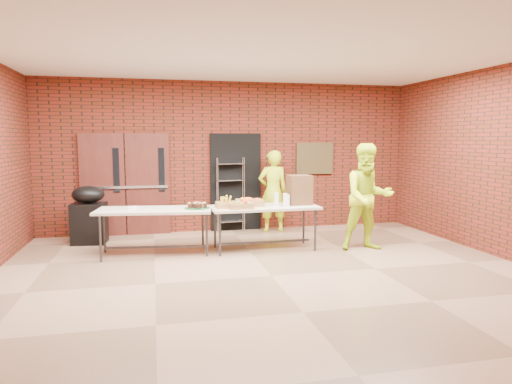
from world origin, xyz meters
TOP-DOWN VIEW (x-y plane):
  - room at (0.00, 0.00)m, footprint 8.08×7.08m
  - double_doors at (-2.20, 3.44)m, footprint 1.78×0.12m
  - dark_doorway at (0.10, 3.46)m, footprint 1.10×0.06m
  - bronze_plaque at (1.90, 3.45)m, footprint 0.85×0.04m
  - wire_rack at (-0.04, 3.32)m, footprint 0.61×0.27m
  - table_left at (-1.64, 1.65)m, footprint 2.02×1.05m
  - table_right at (0.29, 1.60)m, footprint 1.94×0.85m
  - basket_bananas at (-0.39, 1.57)m, footprint 0.40×0.31m
  - basket_oranges at (0.03, 1.67)m, footprint 0.47×0.36m
  - basket_apples at (-0.18, 1.40)m, footprint 0.40×0.31m
  - muffin_tray at (-0.91, 1.55)m, footprint 0.43×0.43m
  - napkin_box at (-1.99, 1.66)m, footprint 0.16×0.11m
  - coffee_dispenser at (0.96, 1.68)m, footprint 0.41×0.36m
  - cup_stack_front at (0.66, 1.54)m, footprint 0.08×0.08m
  - cup_stack_mid at (0.66, 1.43)m, footprint 0.07×0.07m
  - cup_stack_back at (0.51, 1.59)m, footprint 0.08×0.08m
  - covered_grill at (-2.85, 2.80)m, footprint 0.66×0.57m
  - volunteer_woman at (0.84, 3.10)m, footprint 0.65×0.43m
  - volunteer_man at (2.08, 1.18)m, footprint 0.99×0.81m

SIDE VIEW (x-z plane):
  - covered_grill at x=-2.85m, z-range 0.00..1.10m
  - table_right at x=0.29m, z-range 0.33..1.12m
  - table_left at x=-1.64m, z-range 0.33..1.12m
  - wire_rack at x=-0.04m, z-range 0.00..1.59m
  - napkin_box at x=-1.99m, z-range 0.79..0.85m
  - basket_bananas at x=-0.39m, z-range 0.78..0.90m
  - basket_apples at x=-0.18m, z-range 0.78..0.90m
  - muffin_tray at x=-0.91m, z-range 0.79..0.90m
  - basket_oranges at x=0.03m, z-range 0.78..0.92m
  - volunteer_woman at x=0.84m, z-range 0.00..1.75m
  - cup_stack_mid at x=0.66m, z-range 0.79..1.00m
  - cup_stack_front at x=0.66m, z-range 0.79..1.02m
  - cup_stack_back at x=0.51m, z-range 0.79..1.02m
  - volunteer_man at x=2.08m, z-range 0.00..1.90m
  - dark_doorway at x=0.10m, z-range 0.00..2.10m
  - double_doors at x=-2.20m, z-range 0.00..2.10m
  - coffee_dispenser at x=0.96m, z-range 0.79..1.32m
  - bronze_plaque at x=1.90m, z-range 1.20..1.90m
  - room at x=0.00m, z-range -0.04..3.24m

